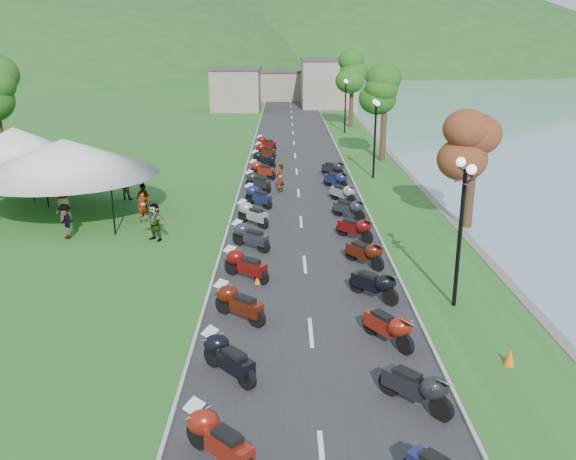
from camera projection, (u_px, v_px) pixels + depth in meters
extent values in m
cube|color=#2B2B2D|center=(297.00, 172.00, 41.89)|extent=(7.00, 120.00, 0.02)
cube|color=gray|center=(276.00, 86.00, 84.05)|extent=(18.00, 16.00, 5.00)
imported|color=slate|center=(144.00, 222.00, 30.54)|extent=(0.72, 0.70, 1.59)
imported|color=slate|center=(127.00, 199.00, 34.81)|extent=(0.92, 0.72, 1.67)
imported|color=slate|center=(67.00, 238.00, 27.99)|extent=(0.95, 1.12, 1.64)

